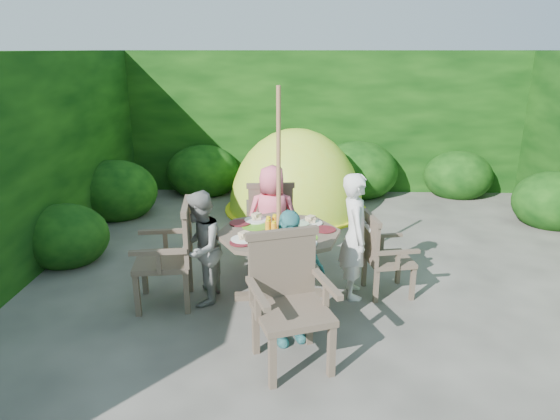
{
  "coord_description": "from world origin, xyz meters",
  "views": [
    {
      "loc": [
        -0.49,
        -5.45,
        2.52
      ],
      "look_at": [
        -0.67,
        -0.29,
        0.85
      ],
      "focal_mm": 32.0,
      "sensor_mm": 36.0,
      "label": 1
    }
  ],
  "objects_px": {
    "child_right": "(355,236)",
    "child_front": "(287,277)",
    "child_back": "(272,218)",
    "patio_table": "(279,242)",
    "child_left": "(200,248)",
    "dome_tent": "(296,209)",
    "garden_chair_front": "(289,298)",
    "garden_chair_right": "(382,254)",
    "garden_chair_left": "(172,253)",
    "parasol_pole": "(279,199)",
    "garden_chair_back": "(270,218)"
  },
  "relations": [
    {
      "from": "garden_chair_back",
      "to": "child_left",
      "type": "height_order",
      "value": "child_left"
    },
    {
      "from": "parasol_pole",
      "to": "dome_tent",
      "type": "distance_m",
      "value": 3.27
    },
    {
      "from": "child_back",
      "to": "child_front",
      "type": "height_order",
      "value": "child_back"
    },
    {
      "from": "patio_table",
      "to": "child_front",
      "type": "distance_m",
      "value": 0.8
    },
    {
      "from": "child_back",
      "to": "dome_tent",
      "type": "height_order",
      "value": "dome_tent"
    },
    {
      "from": "garden_chair_back",
      "to": "garden_chair_left",
      "type": "bearing_deg",
      "value": 46.92
    },
    {
      "from": "garden_chair_front",
      "to": "child_back",
      "type": "xyz_separation_m",
      "value": [
        -0.23,
        1.87,
        0.06
      ]
    },
    {
      "from": "child_back",
      "to": "child_front",
      "type": "relative_size",
      "value": 1.01
    },
    {
      "from": "patio_table",
      "to": "garden_chair_left",
      "type": "bearing_deg",
      "value": -172.37
    },
    {
      "from": "garden_chair_front",
      "to": "dome_tent",
      "type": "height_order",
      "value": "dome_tent"
    },
    {
      "from": "garden_chair_right",
      "to": "child_back",
      "type": "relative_size",
      "value": 0.68
    },
    {
      "from": "garden_chair_right",
      "to": "garden_chair_left",
      "type": "relative_size",
      "value": 0.83
    },
    {
      "from": "child_right",
      "to": "child_front",
      "type": "bearing_deg",
      "value": 140.81
    },
    {
      "from": "child_front",
      "to": "child_back",
      "type": "bearing_deg",
      "value": 73.08
    },
    {
      "from": "garden_chair_left",
      "to": "garden_chair_right",
      "type": "bearing_deg",
      "value": 89.34
    },
    {
      "from": "child_back",
      "to": "dome_tent",
      "type": "distance_m",
      "value": 2.38
    },
    {
      "from": "child_right",
      "to": "garden_chair_front",
      "type": "bearing_deg",
      "value": 148.81
    },
    {
      "from": "patio_table",
      "to": "garden_chair_right",
      "type": "bearing_deg",
      "value": 7.36
    },
    {
      "from": "child_left",
      "to": "child_front",
      "type": "relative_size",
      "value": 0.96
    },
    {
      "from": "parasol_pole",
      "to": "child_back",
      "type": "distance_m",
      "value": 0.93
    },
    {
      "from": "garden_chair_left",
      "to": "child_right",
      "type": "relative_size",
      "value": 0.77
    },
    {
      "from": "garden_chair_front",
      "to": "child_right",
      "type": "bearing_deg",
      "value": 40.86
    },
    {
      "from": "parasol_pole",
      "to": "child_front",
      "type": "xyz_separation_m",
      "value": [
        0.11,
        -0.79,
        -0.48
      ]
    },
    {
      "from": "parasol_pole",
      "to": "child_front",
      "type": "relative_size",
      "value": 1.78
    },
    {
      "from": "patio_table",
      "to": "parasol_pole",
      "type": "height_order",
      "value": "parasol_pole"
    },
    {
      "from": "patio_table",
      "to": "dome_tent",
      "type": "height_order",
      "value": "dome_tent"
    },
    {
      "from": "parasol_pole",
      "to": "garden_chair_left",
      "type": "bearing_deg",
      "value": -172.42
    },
    {
      "from": "parasol_pole",
      "to": "child_front",
      "type": "distance_m",
      "value": 0.93
    },
    {
      "from": "child_back",
      "to": "patio_table",
      "type": "bearing_deg",
      "value": 96.47
    },
    {
      "from": "garden_chair_back",
      "to": "garden_chair_right",
      "type": "bearing_deg",
      "value": 136.95
    },
    {
      "from": "parasol_pole",
      "to": "dome_tent",
      "type": "xyz_separation_m",
      "value": [
        0.16,
        3.07,
        -1.1
      ]
    },
    {
      "from": "garden_chair_right",
      "to": "child_right",
      "type": "height_order",
      "value": "child_right"
    },
    {
      "from": "child_right",
      "to": "child_front",
      "type": "height_order",
      "value": "child_right"
    },
    {
      "from": "parasol_pole",
      "to": "child_back",
      "type": "height_order",
      "value": "parasol_pole"
    },
    {
      "from": "child_right",
      "to": "child_left",
      "type": "height_order",
      "value": "child_right"
    },
    {
      "from": "garden_chair_right",
      "to": "garden_chair_left",
      "type": "distance_m",
      "value": 2.19
    },
    {
      "from": "garden_chair_front",
      "to": "dome_tent",
      "type": "xyz_separation_m",
      "value": [
        0.04,
        4.15,
        -0.57
      ]
    },
    {
      "from": "garden_chair_front",
      "to": "child_front",
      "type": "height_order",
      "value": "child_front"
    },
    {
      "from": "child_back",
      "to": "garden_chair_right",
      "type": "bearing_deg",
      "value": 150.09
    },
    {
      "from": "garden_chair_right",
      "to": "child_left",
      "type": "distance_m",
      "value": 1.91
    },
    {
      "from": "garden_chair_back",
      "to": "garden_chair_front",
      "type": "bearing_deg",
      "value": 91.27
    },
    {
      "from": "garden_chair_front",
      "to": "child_right",
      "type": "xyz_separation_m",
      "value": [
        0.67,
        1.19,
        0.1
      ]
    },
    {
      "from": "patio_table",
      "to": "child_front",
      "type": "bearing_deg",
      "value": -82.69
    },
    {
      "from": "child_right",
      "to": "child_back",
      "type": "height_order",
      "value": "child_right"
    },
    {
      "from": "patio_table",
      "to": "parasol_pole",
      "type": "distance_m",
      "value": 0.47
    },
    {
      "from": "child_left",
      "to": "dome_tent",
      "type": "relative_size",
      "value": 0.45
    },
    {
      "from": "patio_table",
      "to": "child_right",
      "type": "relative_size",
      "value": 1.08
    },
    {
      "from": "patio_table",
      "to": "garden_chair_front",
      "type": "distance_m",
      "value": 1.09
    },
    {
      "from": "garden_chair_right",
      "to": "garden_chair_left",
      "type": "bearing_deg",
      "value": 86.82
    },
    {
      "from": "child_back",
      "to": "child_right",
      "type": "bearing_deg",
      "value": 141.16
    }
  ]
}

